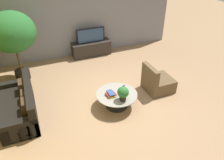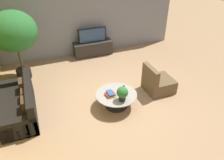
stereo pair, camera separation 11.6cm
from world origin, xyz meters
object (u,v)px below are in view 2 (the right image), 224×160
television (92,35)px  coffee_table (116,97)px  couch_by_wall (20,105)px  armchair_wicker (157,83)px  potted_palm_tall (14,33)px  media_console (93,48)px  potted_plant_tabletop (122,93)px

television → coffee_table: 3.35m
couch_by_wall → armchair_wicker: armchair_wicker is taller
armchair_wicker → potted_palm_tall: 4.53m
media_console → potted_plant_tabletop: size_ratio=3.92×
potted_plant_tabletop → media_console: bearing=85.3°
coffee_table → potted_plant_tabletop: 0.45m
potted_palm_tall → coffee_table: bearing=-47.1°
armchair_wicker → couch_by_wall: bearing=84.5°
media_console → couch_by_wall: size_ratio=0.78×
television → armchair_wicker: bearing=-70.4°
media_console → armchair_wicker: size_ratio=1.77×
armchair_wicker → potted_plant_tabletop: armchair_wicker is taller
television → potted_palm_tall: 2.85m
potted_palm_tall → armchair_wicker: bearing=-31.0°
television → potted_plant_tabletop: 3.60m
potted_palm_tall → potted_plant_tabletop: size_ratio=5.72×
potted_plant_tabletop → potted_palm_tall: bearing=130.2°
armchair_wicker → potted_palm_tall: bearing=59.0°
media_console → potted_palm_tall: bearing=-162.7°
television → potted_palm_tall: (-2.63, -0.82, 0.74)m
television → coffee_table: size_ratio=0.98×
media_console → couch_by_wall: bearing=-136.0°
armchair_wicker → coffee_table: bearing=99.4°
armchair_wicker → media_console: bearing=19.6°
media_console → potted_plant_tabletop: potted_plant_tabletop is taller
media_console → potted_palm_tall: (-2.63, -0.82, 1.28)m
potted_palm_tall → potted_plant_tabletop: potted_palm_tall is taller
couch_by_wall → armchair_wicker: bearing=84.5°
television → coffee_table: bearing=-95.8°
couch_by_wall → coffee_table: bearing=76.1°
media_console → potted_plant_tabletop: (-0.29, -3.59, 0.34)m
potted_palm_tall → couch_by_wall: bearing=-94.8°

